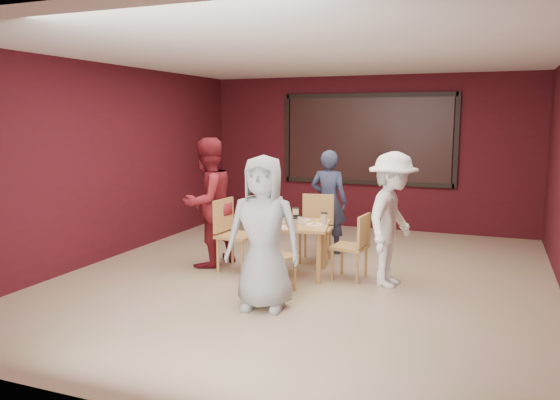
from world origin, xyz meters
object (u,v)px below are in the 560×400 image
at_px(chair_left, 232,230).
at_px(diner_left, 208,202).
at_px(chair_back, 316,224).
at_px(chair_right, 355,243).
at_px(chair_front, 271,253).
at_px(diner_right, 392,220).
at_px(diner_back, 329,202).
at_px(dining_table, 295,230).
at_px(diner_front, 263,233).

distance_m(chair_left, diner_left, 0.53).
distance_m(chair_back, chair_right, 1.06).
relative_size(chair_front, chair_back, 0.90).
bearing_deg(diner_right, diner_left, 98.44).
xyz_separation_m(chair_left, diner_back, (0.94, 1.39, 0.24)).
distance_m(chair_left, diner_back, 1.70).
bearing_deg(dining_table, chair_left, -175.54).
height_order(dining_table, chair_left, chair_left).
xyz_separation_m(dining_table, diner_right, (1.25, 0.00, 0.22)).
bearing_deg(chair_back, chair_left, -135.80).
distance_m(chair_right, diner_back, 1.48).
relative_size(chair_right, diner_front, 0.51).
relative_size(diner_left, diner_right, 1.08).
bearing_deg(diner_back, diner_left, 46.78).
distance_m(chair_front, chair_back, 1.63).
distance_m(chair_back, diner_left, 1.58).
bearing_deg(diner_back, diner_front, 93.63).
height_order(chair_right, diner_right, diner_right).
height_order(chair_left, diner_right, diner_right).
bearing_deg(chair_front, chair_right, 48.02).
bearing_deg(chair_front, diner_back, 88.14).
height_order(chair_left, diner_front, diner_front).
distance_m(diner_left, diner_right, 2.52).
bearing_deg(diner_right, chair_left, 100.48).
bearing_deg(dining_table, chair_right, 4.83).
xyz_separation_m(diner_left, diner_right, (2.52, -0.00, -0.07)).
distance_m(chair_front, chair_right, 1.18).
bearing_deg(chair_right, chair_left, -175.36).
bearing_deg(diner_right, chair_right, 90.86).
height_order(chair_back, diner_front, diner_front).
bearing_deg(diner_back, diner_right, 134.33).
xyz_separation_m(chair_back, diner_left, (-1.31, -0.81, 0.35)).
bearing_deg(diner_front, chair_right, 56.47).
height_order(chair_front, chair_left, chair_left).
bearing_deg(chair_left, chair_back, 44.20).
height_order(dining_table, diner_back, diner_back).
height_order(chair_back, diner_left, diner_left).
bearing_deg(chair_right, diner_left, -178.38).
height_order(diner_front, diner_right, diner_front).
xyz_separation_m(chair_front, chair_back, (0.04, 1.63, 0.05)).
distance_m(diner_back, diner_left, 1.88).
height_order(chair_front, chair_back, chair_back).
bearing_deg(chair_right, diner_front, -115.68).
xyz_separation_m(chair_left, diner_left, (-0.40, 0.08, 0.34)).
xyz_separation_m(chair_front, chair_right, (0.79, 0.87, -0.00)).
xyz_separation_m(chair_right, diner_front, (-0.66, -1.38, 0.35)).
relative_size(chair_front, chair_left, 0.89).
xyz_separation_m(dining_table, diner_front, (0.12, -1.31, 0.22)).
bearing_deg(dining_table, diner_left, 179.65).
xyz_separation_m(diner_back, diner_left, (-1.34, -1.31, 0.10)).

